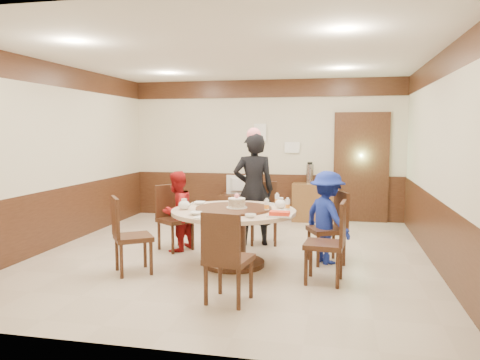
% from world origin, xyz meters
% --- Properties ---
extents(room, '(6.00, 6.04, 2.84)m').
position_xyz_m(room, '(0.01, 0.01, 1.08)').
color(room, beige).
rests_on(room, ground).
extents(banquet_table, '(1.63, 1.63, 0.78)m').
position_xyz_m(banquet_table, '(0.14, -0.52, 0.53)').
color(banquet_table, '#3D2113').
rests_on(banquet_table, ground).
extents(chair_0, '(0.58, 0.58, 0.97)m').
position_xyz_m(chair_0, '(1.35, -0.13, 0.30)').
color(chair_0, '#3D2113').
rests_on(chair_0, ground).
extents(chair_1, '(0.50, 0.51, 0.97)m').
position_xyz_m(chair_1, '(0.33, 0.78, 0.30)').
color(chair_1, '#3D2113').
rests_on(chair_1, ground).
extents(chair_2, '(0.62, 0.61, 0.97)m').
position_xyz_m(chair_2, '(-0.91, 0.11, 0.30)').
color(chair_2, '#3D2113').
rests_on(chair_2, ground).
extents(chair_3, '(0.62, 0.61, 0.97)m').
position_xyz_m(chair_3, '(-1.04, -1.11, 0.30)').
color(chair_3, '#3D2113').
rests_on(chair_3, ground).
extents(chair_4, '(0.51, 0.51, 0.97)m').
position_xyz_m(chair_4, '(0.38, -1.85, 0.30)').
color(chair_4, '#3D2113').
rests_on(chair_4, ground).
extents(chair_5, '(0.49, 0.48, 0.97)m').
position_xyz_m(chair_5, '(1.35, -0.98, 0.30)').
color(chair_5, '#3D2113').
rests_on(chair_5, ground).
extents(person_standing, '(0.72, 0.57, 1.74)m').
position_xyz_m(person_standing, '(0.19, 0.67, 0.87)').
color(person_standing, black).
rests_on(person_standing, ground).
extents(person_red, '(0.60, 0.68, 1.19)m').
position_xyz_m(person_red, '(-0.86, 0.06, 0.59)').
color(person_red, '#A81617').
rests_on(person_red, ground).
extents(person_blue, '(0.88, 0.91, 1.25)m').
position_xyz_m(person_blue, '(1.34, -0.14, 0.62)').
color(person_blue, navy).
rests_on(person_blue, ground).
extents(birthday_cake, '(0.28, 0.28, 0.19)m').
position_xyz_m(birthday_cake, '(0.19, -0.55, 0.84)').
color(birthday_cake, white).
rests_on(birthday_cake, banquet_table).
extents(teapot_left, '(0.17, 0.15, 0.13)m').
position_xyz_m(teapot_left, '(-0.50, -0.65, 0.81)').
color(teapot_left, white).
rests_on(teapot_left, banquet_table).
extents(teapot_right, '(0.17, 0.15, 0.13)m').
position_xyz_m(teapot_right, '(0.73, -0.29, 0.81)').
color(teapot_right, white).
rests_on(teapot_right, banquet_table).
extents(bowl_0, '(0.17, 0.17, 0.04)m').
position_xyz_m(bowl_0, '(-0.42, -0.20, 0.77)').
color(bowl_0, white).
rests_on(bowl_0, banquet_table).
extents(bowl_1, '(0.14, 0.14, 0.04)m').
position_xyz_m(bowl_1, '(0.46, -1.03, 0.77)').
color(bowl_1, white).
rests_on(bowl_1, banquet_table).
extents(bowl_2, '(0.16, 0.16, 0.04)m').
position_xyz_m(bowl_2, '(-0.23, -1.00, 0.77)').
color(bowl_2, white).
rests_on(bowl_2, banquet_table).
extents(bowl_3, '(0.12, 0.12, 0.04)m').
position_xyz_m(bowl_3, '(0.79, -0.64, 0.77)').
color(bowl_3, white).
rests_on(bowl_3, banquet_table).
extents(saucer_near, '(0.18, 0.18, 0.01)m').
position_xyz_m(saucer_near, '(-0.11, -1.17, 0.76)').
color(saucer_near, white).
rests_on(saucer_near, banquet_table).
extents(saucer_far, '(0.18, 0.18, 0.01)m').
position_xyz_m(saucer_far, '(0.59, -0.02, 0.76)').
color(saucer_far, white).
rests_on(saucer_far, banquet_table).
extents(shrimp_platter, '(0.30, 0.20, 0.06)m').
position_xyz_m(shrimp_platter, '(0.79, -0.89, 0.78)').
color(shrimp_platter, white).
rests_on(shrimp_platter, banquet_table).
extents(bottle_0, '(0.06, 0.06, 0.16)m').
position_xyz_m(bottle_0, '(0.59, -0.62, 0.83)').
color(bottle_0, white).
rests_on(bottle_0, banquet_table).
extents(bottle_1, '(0.06, 0.06, 0.16)m').
position_xyz_m(bottle_1, '(0.85, -0.52, 0.83)').
color(bottle_1, white).
rests_on(bottle_1, banquet_table).
extents(bottle_2, '(0.06, 0.06, 0.16)m').
position_xyz_m(bottle_2, '(0.65, -0.08, 0.83)').
color(bottle_2, white).
rests_on(bottle_2, banquet_table).
extents(tv_stand, '(0.85, 0.45, 0.50)m').
position_xyz_m(tv_stand, '(-0.43, 2.75, 0.25)').
color(tv_stand, '#3D2113').
rests_on(tv_stand, ground).
extents(television, '(0.67, 0.12, 0.38)m').
position_xyz_m(television, '(-0.43, 2.75, 0.69)').
color(television, '#959598').
rests_on(television, tv_stand).
extents(side_cabinet, '(0.80, 0.40, 0.75)m').
position_xyz_m(side_cabinet, '(0.99, 2.78, 0.38)').
color(side_cabinet, brown).
rests_on(side_cabinet, ground).
extents(thermos, '(0.15, 0.15, 0.38)m').
position_xyz_m(thermos, '(0.92, 2.78, 0.94)').
color(thermos, silver).
rests_on(thermos, side_cabinet).
extents(notice_left, '(0.25, 0.00, 0.35)m').
position_xyz_m(notice_left, '(-0.10, 2.96, 1.75)').
color(notice_left, white).
rests_on(notice_left, room).
extents(notice_right, '(0.30, 0.00, 0.22)m').
position_xyz_m(notice_right, '(0.55, 2.96, 1.45)').
color(notice_right, white).
rests_on(notice_right, room).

